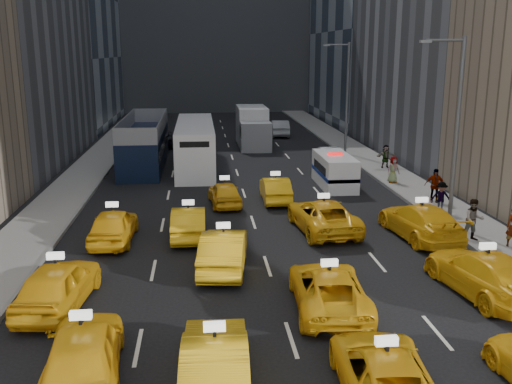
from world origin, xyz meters
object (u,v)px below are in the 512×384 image
nypd_van (334,171)px  double_decker (145,142)px  box_truck (253,127)px  city_bus (195,145)px

nypd_van → double_decker: (-12.47, 7.95, 0.80)m
nypd_van → box_truck: box_truck is taller
city_bus → box_truck: 10.31m
nypd_van → city_bus: size_ratio=0.40×
double_decker → city_bus: double_decker is taller
nypd_van → box_truck: size_ratio=0.66×
city_bus → box_truck: size_ratio=1.65×
nypd_van → city_bus: (-8.74, 7.09, 0.65)m
city_bus → box_truck: bearing=66.3°
nypd_van → box_truck: 16.49m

